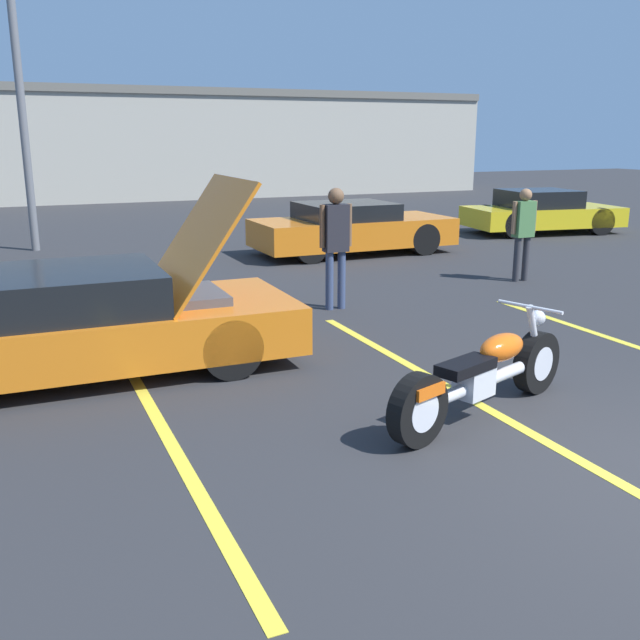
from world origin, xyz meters
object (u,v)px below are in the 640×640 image
Objects in this scene: parked_car_mid_row at (351,228)px; spectator_near_motorcycle at (524,227)px; light_pole at (21,64)px; motorcycle at (483,376)px; parked_car_right_row at (541,212)px; show_car_hood_open at (80,322)px; spectator_by_show_car at (336,237)px.

spectator_near_motorcycle is at bearing -70.14° from parked_car_mid_row.
light_pole reaches higher than spectator_near_motorcycle.
light_pole is 13.28m from motorcycle.
parked_car_right_row is at bearing 27.82° from motorcycle.
show_car_hood_open is 2.63× the size of spectator_by_show_car.
spectator_near_motorcycle is (4.51, 5.03, 0.59)m from motorcycle.
spectator_by_show_car reaches higher than spectator_near_motorcycle.
spectator_near_motorcycle is at bearing 28.49° from motorcycle.
light_pole is at bearing 115.82° from spectator_by_show_car.
spectator_by_show_car is at bearing -64.18° from light_pole.
motorcycle is 4.51m from spectator_by_show_car.
spectator_near_motorcycle is (7.80, 2.18, 0.40)m from show_car_hood_open.
light_pole reaches higher than motorcycle.
light_pole is at bearing 152.58° from parked_car_mid_row.
spectator_by_show_car is at bearing -138.83° from parked_car_right_row.
motorcycle is at bearing -40.24° from show_car_hood_open.
light_pole is 2.99× the size of motorcycle.
spectator_near_motorcycle reaches higher than parked_car_mid_row.
spectator_by_show_car is (-8.72, -5.66, 0.54)m from parked_car_right_row.
show_car_hood_open is 8.88m from parked_car_mid_row.
parked_car_mid_row is 6.28m from parked_car_right_row.
show_car_hood_open reaches higher than parked_car_right_row.
motorcycle is at bearing -124.37° from parked_car_right_row.
motorcycle is 9.54m from parked_car_mid_row.
spectator_near_motorcycle reaches higher than motorcycle.
show_car_hood_open reaches higher than motorcycle.
parked_car_right_row reaches higher than parked_car_mid_row.
spectator_near_motorcycle is at bearing -125.02° from parked_car_right_row.
motorcycle is at bearing -96.92° from spectator_by_show_car.
light_pole is 1.53× the size of show_car_hood_open.
show_car_hood_open is 1.09× the size of parked_car_mid_row.
show_car_hood_open reaches higher than spectator_by_show_car.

